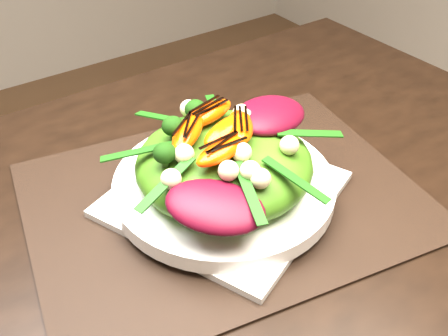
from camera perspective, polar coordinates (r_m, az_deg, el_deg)
placemat at (r=0.62m, az=-0.00°, el=-3.25°), size 0.50×0.41×0.00m
plate_base at (r=0.62m, az=-0.00°, el=-2.82°), size 0.30×0.30×0.01m
salad_bowl at (r=0.61m, az=-0.00°, el=-1.83°), size 0.27×0.27×0.02m
lettuce_mound at (r=0.59m, az=-0.00°, el=0.54°), size 0.25×0.25×0.07m
radicchio_leaf at (r=0.61m, az=5.05°, el=5.77°), size 0.11×0.07×0.02m
orange_segment at (r=0.57m, az=-2.97°, el=4.04°), size 0.07×0.06×0.02m
broccoli_floret at (r=0.57m, az=-6.78°, el=4.14°), size 0.04×0.04×0.03m
macadamia_nut at (r=0.54m, az=4.18°, el=2.20°), size 0.02×0.02×0.02m
balsamic_drizzle at (r=0.56m, az=-3.00°, el=4.85°), size 0.04×0.02×0.00m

